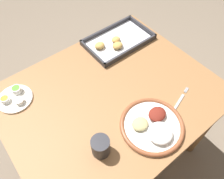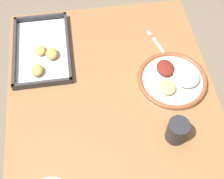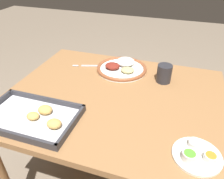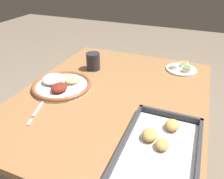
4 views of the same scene
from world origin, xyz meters
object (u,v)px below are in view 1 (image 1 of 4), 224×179
object	(u,v)px
dinner_plate	(153,126)
baking_tray	(117,41)
fork	(177,105)
saucer_plate	(15,98)
drinking_cup	(101,146)

from	to	relation	value
dinner_plate	baking_tray	xyz separation A→B (m)	(0.23, 0.53, -0.00)
fork	dinner_plate	bearing A→B (deg)	166.66
dinner_plate	fork	size ratio (longest dim) A/B	1.33
saucer_plate	baking_tray	bearing A→B (deg)	0.57
dinner_plate	baking_tray	world-z (taller)	dinner_plate
drinking_cup	dinner_plate	bearing A→B (deg)	-12.73
dinner_plate	fork	xyz separation A→B (m)	(0.18, 0.01, -0.01)
saucer_plate	baking_tray	size ratio (longest dim) A/B	0.43
fork	baking_tray	bearing A→B (deg)	67.64
dinner_plate	baking_tray	size ratio (longest dim) A/B	0.73
saucer_plate	baking_tray	distance (m)	0.64
dinner_plate	drinking_cup	size ratio (longest dim) A/B	3.02
dinner_plate	saucer_plate	xyz separation A→B (m)	(-0.41, 0.52, -0.00)
baking_tray	dinner_plate	bearing A→B (deg)	-113.36
drinking_cup	baking_tray	bearing A→B (deg)	45.08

